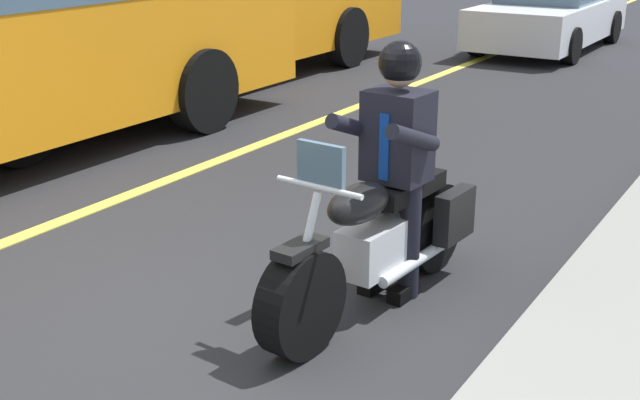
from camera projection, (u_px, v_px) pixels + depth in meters
name	position (u px, v px, depth m)	size (l,w,h in m)	color
ground_plane	(164.00, 324.00, 5.26)	(80.00, 80.00, 0.00)	#28282B
motorcycle_main	(379.00, 240.00, 5.41)	(2.22, 0.69, 1.26)	black
rider_main	(396.00, 149.00, 5.36)	(0.65, 0.58, 1.74)	black
car_silver	(551.00, 12.00, 15.62)	(4.60, 1.92, 1.40)	white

